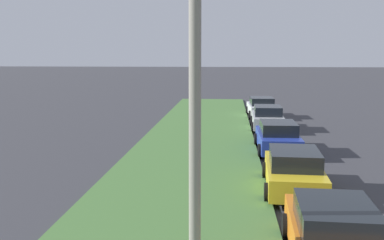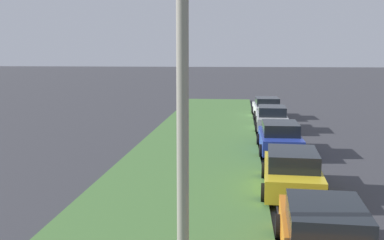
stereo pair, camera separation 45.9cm
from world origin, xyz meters
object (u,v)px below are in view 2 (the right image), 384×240
object	(u,v)px
parked_car_blue	(280,138)
streetlight	(201,67)
parked_car_yellow	(292,172)
parked_car_silver	(272,118)
parked_car_white	(267,108)
parked_car_orange	(325,236)

from	to	relation	value
parked_car_blue	streetlight	size ratio (longest dim) A/B	0.58
parked_car_yellow	parked_car_blue	size ratio (longest dim) A/B	1.02
parked_car_blue	parked_car_silver	world-z (taller)	same
parked_car_silver	parked_car_yellow	bearing A→B (deg)	-179.44
parked_car_yellow	streetlight	xyz separation A→B (m)	(-6.39, 2.52, 3.67)
parked_car_blue	parked_car_white	distance (m)	12.02
parked_car_white	streetlight	size ratio (longest dim) A/B	0.58
parked_car_silver	parked_car_orange	bearing A→B (deg)	-178.86
parked_car_white	streetlight	xyz separation A→B (m)	(-24.65, 2.68, 3.67)
parked_car_silver	parked_car_white	xyz separation A→B (m)	(5.48, 0.01, 0.00)
parked_car_blue	streetlight	distance (m)	13.41
parked_car_orange	streetlight	bearing A→B (deg)	112.03
parked_car_blue	parked_car_yellow	bearing A→B (deg)	178.56
parked_car_blue	streetlight	xyz separation A→B (m)	(-12.63, 2.63, 3.67)
streetlight	parked_car_orange	bearing A→B (deg)	-70.68
parked_car_yellow	streetlight	distance (m)	7.79
streetlight	parked_car_white	bearing A→B (deg)	-6.21
parked_car_orange	parked_car_white	bearing A→B (deg)	2.60
parked_car_blue	streetlight	bearing A→B (deg)	167.80
parked_car_yellow	parked_car_blue	world-z (taller)	same
parked_car_silver	streetlight	bearing A→B (deg)	173.33
parked_car_yellow	parked_car_white	size ratio (longest dim) A/B	1.00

